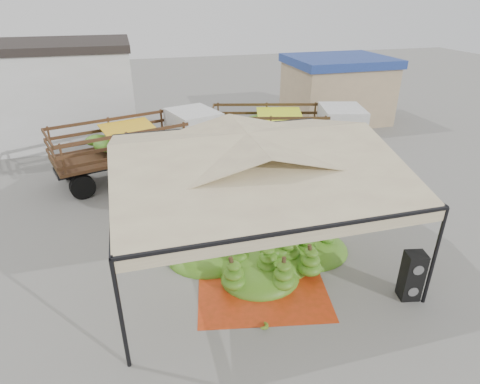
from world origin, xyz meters
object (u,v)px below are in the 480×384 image
object	(u,v)px
speaker_stack	(412,276)
banana_heap	(263,237)
vendor	(213,167)
truck_right	(293,127)
truck_left	(146,140)

from	to	relation	value
speaker_stack	banana_heap	bearing A→B (deg)	148.65
vendor	banana_heap	bearing A→B (deg)	89.43
speaker_stack	vendor	world-z (taller)	vendor
banana_heap	truck_right	bearing A→B (deg)	61.99
banana_heap	vendor	world-z (taller)	vendor
speaker_stack	truck_right	bearing A→B (deg)	96.73
truck_right	vendor	bearing A→B (deg)	-140.52
speaker_stack	truck_left	xyz separation A→B (m)	(-6.42, 11.02, 0.88)
banana_heap	speaker_stack	size ratio (longest dim) A/B	4.21
banana_heap	truck_right	xyz separation A→B (m)	(4.26, 8.01, 0.93)
speaker_stack	truck_left	bearing A→B (deg)	131.86
vendor	truck_left	xyz separation A→B (m)	(-2.72, 2.07, 0.82)
banana_heap	speaker_stack	xyz separation A→B (m)	(3.31, -3.08, 0.07)
banana_heap	speaker_stack	distance (m)	4.52
truck_left	speaker_stack	bearing A→B (deg)	-76.92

